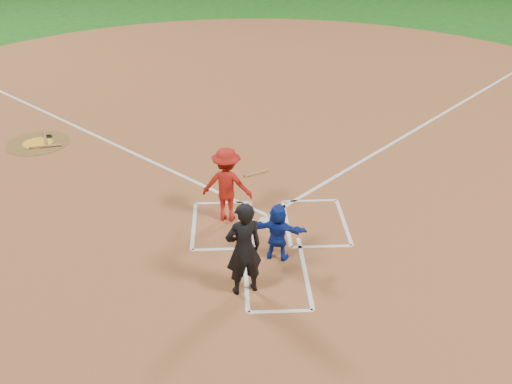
{
  "coord_description": "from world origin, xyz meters",
  "views": [
    {
      "loc": [
        -0.77,
        -10.2,
        6.43
      ],
      "look_at": [
        -0.3,
        -0.4,
        1.0
      ],
      "focal_mm": 40.0,
      "sensor_mm": 36.0,
      "label": 1
    }
  ],
  "objects_px": {
    "home_plate": "(269,223)",
    "umpire": "(244,249)",
    "batter_at_plate": "(227,185)",
    "catcher": "(278,232)",
    "on_deck_circle": "(38,143)"
  },
  "relations": [
    {
      "from": "home_plate",
      "to": "on_deck_circle",
      "type": "xyz_separation_m",
      "value": [
        -6.1,
        4.45,
        -0.0
      ]
    },
    {
      "from": "on_deck_circle",
      "to": "umpire",
      "type": "bearing_deg",
      "value": -50.44
    },
    {
      "from": "batter_at_plate",
      "to": "umpire",
      "type": "bearing_deg",
      "value": -83.51
    },
    {
      "from": "umpire",
      "to": "catcher",
      "type": "bearing_deg",
      "value": -142.54
    },
    {
      "from": "catcher",
      "to": "umpire",
      "type": "bearing_deg",
      "value": 72.65
    },
    {
      "from": "catcher",
      "to": "batter_at_plate",
      "type": "height_order",
      "value": "batter_at_plate"
    },
    {
      "from": "umpire",
      "to": "batter_at_plate",
      "type": "bearing_deg",
      "value": -101.79
    },
    {
      "from": "on_deck_circle",
      "to": "catcher",
      "type": "relative_size",
      "value": 1.47
    },
    {
      "from": "home_plate",
      "to": "umpire",
      "type": "height_order",
      "value": "umpire"
    },
    {
      "from": "home_plate",
      "to": "on_deck_circle",
      "type": "relative_size",
      "value": 0.35
    },
    {
      "from": "on_deck_circle",
      "to": "umpire",
      "type": "relative_size",
      "value": 0.95
    },
    {
      "from": "catcher",
      "to": "umpire",
      "type": "xyz_separation_m",
      "value": [
        -0.66,
        -0.97,
        0.31
      ]
    },
    {
      "from": "on_deck_circle",
      "to": "home_plate",
      "type": "bearing_deg",
      "value": -36.1
    },
    {
      "from": "on_deck_circle",
      "to": "batter_at_plate",
      "type": "height_order",
      "value": "batter_at_plate"
    },
    {
      "from": "catcher",
      "to": "umpire",
      "type": "distance_m",
      "value": 1.22
    }
  ]
}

